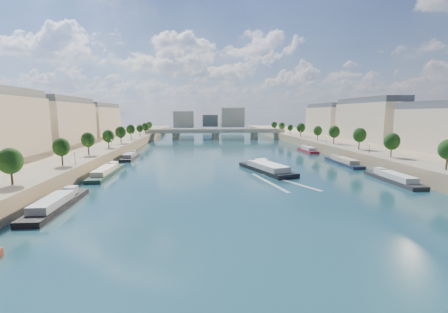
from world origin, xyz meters
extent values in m
plane|color=#0B2F33|center=(0.00, 100.00, 0.00)|extent=(700.00, 700.00, 0.00)
cube|color=#9E8460|center=(-72.00, 100.00, 2.50)|extent=(44.00, 520.00, 5.00)
cube|color=#9E8460|center=(72.00, 100.00, 2.50)|extent=(44.00, 520.00, 5.00)
cube|color=gray|center=(-57.00, 100.00, 5.05)|extent=(14.00, 520.00, 0.10)
cube|color=gray|center=(57.00, 100.00, 5.05)|extent=(14.00, 520.00, 0.10)
cylinder|color=#382B1E|center=(-55.00, 42.00, 6.91)|extent=(0.50, 0.50, 3.82)
ellipsoid|color=#133311|center=(-55.00, 42.00, 10.50)|extent=(4.80, 4.80, 5.52)
cylinder|color=#382B1E|center=(-55.00, 66.00, 6.91)|extent=(0.50, 0.50, 3.82)
ellipsoid|color=#133311|center=(-55.00, 66.00, 10.50)|extent=(4.80, 4.80, 5.52)
cylinder|color=#382B1E|center=(-55.00, 90.00, 6.91)|extent=(0.50, 0.50, 3.82)
ellipsoid|color=#133311|center=(-55.00, 90.00, 10.50)|extent=(4.80, 4.80, 5.52)
cylinder|color=#382B1E|center=(-55.00, 114.00, 6.91)|extent=(0.50, 0.50, 3.82)
ellipsoid|color=#133311|center=(-55.00, 114.00, 10.50)|extent=(4.80, 4.80, 5.52)
cylinder|color=#382B1E|center=(-55.00, 138.00, 6.91)|extent=(0.50, 0.50, 3.82)
ellipsoid|color=#133311|center=(-55.00, 138.00, 10.50)|extent=(4.80, 4.80, 5.52)
cylinder|color=#382B1E|center=(-55.00, 162.00, 6.91)|extent=(0.50, 0.50, 3.82)
ellipsoid|color=#133311|center=(-55.00, 162.00, 10.50)|extent=(4.80, 4.80, 5.52)
cylinder|color=#382B1E|center=(-55.00, 186.00, 6.91)|extent=(0.50, 0.50, 3.82)
ellipsoid|color=#133311|center=(-55.00, 186.00, 10.50)|extent=(4.80, 4.80, 5.52)
cylinder|color=#382B1E|center=(-55.00, 210.00, 6.91)|extent=(0.50, 0.50, 3.82)
ellipsoid|color=#133311|center=(-55.00, 210.00, 10.50)|extent=(4.80, 4.80, 5.52)
cylinder|color=#382B1E|center=(-55.00, 234.00, 6.91)|extent=(0.50, 0.50, 3.82)
ellipsoid|color=#133311|center=(-55.00, 234.00, 10.50)|extent=(4.80, 4.80, 5.52)
cylinder|color=#382B1E|center=(55.00, 74.00, 6.91)|extent=(0.50, 0.50, 3.82)
ellipsoid|color=#133311|center=(55.00, 74.00, 10.50)|extent=(4.80, 4.80, 5.52)
cylinder|color=#382B1E|center=(55.00, 98.00, 6.91)|extent=(0.50, 0.50, 3.82)
ellipsoid|color=#133311|center=(55.00, 98.00, 10.50)|extent=(4.80, 4.80, 5.52)
cylinder|color=#382B1E|center=(55.00, 122.00, 6.91)|extent=(0.50, 0.50, 3.82)
ellipsoid|color=#133311|center=(55.00, 122.00, 10.50)|extent=(4.80, 4.80, 5.52)
cylinder|color=#382B1E|center=(55.00, 146.00, 6.91)|extent=(0.50, 0.50, 3.82)
ellipsoid|color=#133311|center=(55.00, 146.00, 10.50)|extent=(4.80, 4.80, 5.52)
cylinder|color=#382B1E|center=(55.00, 170.00, 6.91)|extent=(0.50, 0.50, 3.82)
ellipsoid|color=#133311|center=(55.00, 170.00, 10.50)|extent=(4.80, 4.80, 5.52)
cylinder|color=#382B1E|center=(55.00, 194.00, 6.91)|extent=(0.50, 0.50, 3.82)
ellipsoid|color=#133311|center=(55.00, 194.00, 10.50)|extent=(4.80, 4.80, 5.52)
cylinder|color=#382B1E|center=(55.00, 218.00, 6.91)|extent=(0.50, 0.50, 3.82)
ellipsoid|color=#133311|center=(55.00, 218.00, 10.50)|extent=(4.80, 4.80, 5.52)
cylinder|color=#382B1E|center=(55.00, 242.00, 6.91)|extent=(0.50, 0.50, 3.82)
ellipsoid|color=#133311|center=(55.00, 242.00, 10.50)|extent=(4.80, 4.80, 5.52)
cylinder|color=black|center=(-52.50, 70.00, 7.00)|extent=(0.14, 0.14, 4.00)
sphere|color=#FFE5B2|center=(-52.50, 70.00, 9.10)|extent=(0.36, 0.36, 0.36)
cylinder|color=black|center=(-52.50, 110.00, 7.00)|extent=(0.14, 0.14, 4.00)
sphere|color=#FFE5B2|center=(-52.50, 110.00, 9.10)|extent=(0.36, 0.36, 0.36)
cylinder|color=black|center=(-52.50, 150.00, 7.00)|extent=(0.14, 0.14, 4.00)
sphere|color=#FFE5B2|center=(-52.50, 150.00, 9.10)|extent=(0.36, 0.36, 0.36)
cylinder|color=black|center=(-52.50, 190.00, 7.00)|extent=(0.14, 0.14, 4.00)
sphere|color=#FFE5B2|center=(-52.50, 190.00, 9.10)|extent=(0.36, 0.36, 0.36)
cylinder|color=black|center=(52.50, 85.00, 7.00)|extent=(0.14, 0.14, 4.00)
sphere|color=#FFE5B2|center=(52.50, 85.00, 9.10)|extent=(0.36, 0.36, 0.36)
cylinder|color=black|center=(52.50, 125.00, 7.00)|extent=(0.14, 0.14, 4.00)
sphere|color=#FFE5B2|center=(52.50, 125.00, 9.10)|extent=(0.36, 0.36, 0.36)
cylinder|color=black|center=(52.50, 165.00, 7.00)|extent=(0.14, 0.14, 4.00)
sphere|color=#FFE5B2|center=(52.50, 165.00, 9.10)|extent=(0.36, 0.36, 0.36)
cylinder|color=black|center=(52.50, 205.00, 7.00)|extent=(0.14, 0.14, 4.00)
sphere|color=#FFE5B2|center=(52.50, 205.00, 9.10)|extent=(0.36, 0.36, 0.36)
cube|color=beige|center=(-85.00, 141.00, 15.00)|extent=(16.00, 52.00, 20.00)
cube|color=#474C54|center=(-85.00, 141.00, 26.60)|extent=(14.72, 50.44, 3.20)
cube|color=beige|center=(-85.00, 199.00, 15.00)|extent=(16.00, 52.00, 20.00)
cube|color=#474C54|center=(-85.00, 199.00, 26.60)|extent=(14.72, 50.44, 3.20)
cube|color=beige|center=(85.00, 141.00, 15.00)|extent=(16.00, 52.00, 20.00)
cube|color=#474C54|center=(85.00, 141.00, 26.60)|extent=(14.72, 50.44, 3.20)
cube|color=beige|center=(85.00, 199.00, 15.00)|extent=(16.00, 52.00, 20.00)
cube|color=#474C54|center=(85.00, 199.00, 26.60)|extent=(14.72, 50.44, 3.20)
cube|color=beige|center=(-30.00, 310.00, 14.00)|extent=(22.00, 18.00, 18.00)
cube|color=beige|center=(25.00, 320.00, 16.00)|extent=(26.00, 20.00, 22.00)
cube|color=#474C54|center=(0.00, 335.00, 12.00)|extent=(18.00, 16.00, 14.00)
cube|color=#C1B79E|center=(0.00, 218.82, 6.20)|extent=(112.00, 11.00, 2.20)
cube|color=#C1B79E|center=(0.00, 213.82, 7.70)|extent=(112.00, 0.80, 0.90)
cube|color=#C1B79E|center=(0.00, 223.82, 7.70)|extent=(112.00, 0.80, 0.90)
cylinder|color=#C1B79E|center=(-32.00, 218.82, 2.50)|extent=(6.40, 6.40, 5.00)
cylinder|color=#C1B79E|center=(0.00, 218.82, 2.50)|extent=(6.40, 6.40, 5.00)
cylinder|color=#C1B79E|center=(32.00, 218.82, 2.50)|extent=(6.40, 6.40, 5.00)
cube|color=#C1B79E|center=(-52.00, 218.82, 2.50)|extent=(6.00, 12.00, 5.00)
cube|color=#C1B79E|center=(52.00, 218.82, 2.50)|extent=(6.00, 12.00, 5.00)
cube|color=black|center=(10.35, 78.99, 0.42)|extent=(16.53, 29.60, 2.03)
cube|color=silver|center=(10.35, 76.71, 2.35)|extent=(12.06, 19.66, 1.83)
cube|color=silver|center=(10.35, 87.53, 2.33)|extent=(4.92, 4.51, 1.80)
cube|color=silver|center=(7.15, 61.99, 0.02)|extent=(6.13, 25.75, 0.04)
cube|color=silver|center=(13.55, 61.99, 0.02)|extent=(12.07, 24.07, 0.04)
cube|color=black|center=(-45.50, 41.32, 0.30)|extent=(5.00, 24.91, 1.80)
cube|color=#A1A7AC|center=(-45.50, 39.33, 2.00)|extent=(4.10, 13.70, 1.60)
cube|color=#A1A7AC|center=(-45.50, 48.80, 2.10)|extent=(2.50, 2.99, 1.80)
cube|color=#15362B|center=(-45.50, 77.85, 0.30)|extent=(5.00, 29.08, 1.80)
cube|color=#F4E6C2|center=(-45.50, 75.53, 2.00)|extent=(4.10, 15.99, 1.60)
cube|color=#F4E6C2|center=(-45.50, 86.58, 2.10)|extent=(2.50, 3.49, 1.80)
cube|color=black|center=(-45.50, 113.63, 0.30)|extent=(5.00, 20.29, 1.80)
cube|color=gray|center=(-45.50, 112.00, 2.00)|extent=(4.10, 11.16, 1.60)
cube|color=gray|center=(-45.50, 119.71, 2.10)|extent=(2.50, 2.43, 1.80)
cube|color=#2A2A2D|center=(45.50, 59.33, 0.30)|extent=(5.00, 23.73, 1.80)
cube|color=silver|center=(45.50, 57.43, 2.00)|extent=(4.10, 13.05, 1.60)
cube|color=silver|center=(45.50, 66.45, 2.10)|extent=(2.50, 2.85, 1.80)
cube|color=#1A253B|center=(45.50, 91.39, 0.30)|extent=(5.00, 25.59, 1.80)
cube|color=#B9AB8B|center=(45.50, 89.34, 2.00)|extent=(4.10, 14.08, 1.60)
cube|color=#B9AB8B|center=(45.50, 99.07, 2.10)|extent=(2.50, 3.07, 1.80)
cube|color=maroon|center=(45.50, 132.11, 0.30)|extent=(5.00, 20.63, 1.80)
cube|color=#B1B8BE|center=(45.50, 130.45, 2.00)|extent=(4.10, 11.35, 1.60)
cube|color=#B1B8BE|center=(45.50, 138.29, 2.10)|extent=(2.50, 2.48, 1.80)
camera|label=1|loc=(-13.97, -25.79, 20.84)|focal=24.00mm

